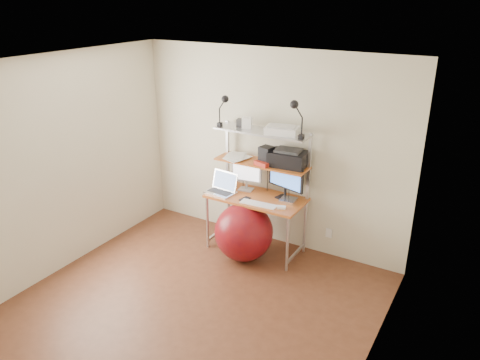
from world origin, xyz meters
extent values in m
plane|color=brown|center=(0.00, 0.00, 0.00)|extent=(3.60, 3.60, 0.00)
plane|color=white|center=(0.00, 0.00, 2.50)|extent=(3.60, 3.60, 0.00)
plane|color=beige|center=(0.00, 1.80, 1.25)|extent=(3.60, 0.00, 3.60)
plane|color=beige|center=(0.00, -1.80, 1.25)|extent=(3.60, 0.00, 3.60)
plane|color=beige|center=(-1.80, 0.00, 1.25)|extent=(0.00, 3.60, 3.60)
plane|color=beige|center=(1.80, 0.00, 1.25)|extent=(0.00, 3.60, 3.60)
cube|color=#C35D26|center=(0.00, 1.44, 0.72)|extent=(1.20, 0.60, 0.03)
cylinder|color=#BBBBC0|center=(-0.56, 1.18, 0.35)|extent=(0.04, 0.04, 0.71)
cylinder|color=#BBBBC0|center=(-0.56, 1.70, 0.35)|extent=(0.04, 0.04, 0.71)
cylinder|color=#BBBBC0|center=(0.56, 1.18, 0.35)|extent=(0.04, 0.04, 0.71)
cylinder|color=#BBBBC0|center=(0.56, 1.70, 0.35)|extent=(0.04, 0.04, 0.71)
cube|color=#BBBBC0|center=(-0.57, 1.70, 1.15)|extent=(0.03, 0.04, 0.84)
cube|color=#BBBBC0|center=(0.57, 1.70, 1.15)|extent=(0.03, 0.04, 0.84)
cube|color=#C35D26|center=(0.00, 1.57, 1.14)|extent=(1.18, 0.34, 0.02)
cube|color=#BBBBC0|center=(0.00, 1.57, 1.54)|extent=(1.18, 0.34, 0.02)
cube|color=white|center=(0.85, 1.79, 0.30)|extent=(0.08, 0.01, 0.12)
cube|color=silver|center=(-0.22, 1.56, 0.75)|extent=(0.19, 0.16, 0.01)
cylinder|color=silver|center=(-0.22, 1.58, 0.80)|extent=(0.03, 0.03, 0.10)
cube|color=silver|center=(-0.22, 1.58, 1.00)|extent=(0.39, 0.09, 0.29)
plane|color=white|center=(-0.22, 1.56, 1.00)|extent=(0.35, 0.05, 0.35)
cube|color=black|center=(0.32, 1.56, 0.75)|extent=(0.22, 0.19, 0.01)
cylinder|color=black|center=(0.32, 1.58, 0.81)|extent=(0.03, 0.03, 0.11)
cube|color=black|center=(0.32, 1.58, 1.03)|extent=(0.51, 0.17, 0.31)
plane|color=#4176DE|center=(0.32, 1.57, 1.03)|extent=(0.45, 0.12, 0.47)
cube|color=silver|center=(-0.44, 1.32, 0.75)|extent=(0.39, 0.30, 0.02)
cube|color=#313133|center=(-0.44, 1.32, 0.76)|extent=(0.33, 0.19, 0.00)
cube|color=silver|center=(-0.43, 1.44, 0.88)|extent=(0.37, 0.12, 0.24)
plane|color=#7B96CE|center=(-0.43, 1.44, 0.88)|extent=(0.34, 0.12, 0.32)
cube|color=white|center=(0.13, 1.25, 0.75)|extent=(0.45, 0.15, 0.01)
cube|color=white|center=(0.42, 1.29, 0.75)|extent=(0.11, 0.09, 0.03)
cube|color=silver|center=(0.40, 1.51, 0.76)|extent=(0.20, 0.20, 0.04)
cube|color=black|center=(-0.08, 1.30, 0.75)|extent=(0.10, 0.15, 0.01)
cube|color=black|center=(0.33, 1.62, 1.24)|extent=(0.46, 0.33, 0.18)
cube|color=#313133|center=(0.33, 1.62, 1.35)|extent=(0.32, 0.24, 0.03)
cube|color=black|center=(0.08, 1.55, 1.26)|extent=(0.17, 0.17, 0.22)
cube|color=#AF281C|center=(0.07, 1.48, 1.18)|extent=(0.22, 0.18, 0.05)
cube|color=white|center=(0.26, 1.57, 1.59)|extent=(0.42, 0.32, 0.08)
cube|color=silver|center=(0.26, 1.57, 1.64)|extent=(0.35, 0.25, 0.01)
cube|color=white|center=(-0.21, 1.58, 1.62)|extent=(0.14, 0.12, 0.13)
cube|color=#313133|center=(-0.31, 1.60, 1.60)|extent=(0.12, 0.12, 0.09)
cube|color=black|center=(-0.54, 1.47, 1.58)|extent=(0.05, 0.06, 0.05)
cylinder|color=black|center=(-0.54, 1.47, 1.69)|extent=(0.02, 0.02, 0.18)
sphere|color=black|center=(-0.45, 1.46, 1.90)|extent=(0.09, 0.09, 0.09)
cube|color=black|center=(0.54, 1.48, 1.58)|extent=(0.05, 0.06, 0.05)
cylinder|color=black|center=(0.54, 1.48, 1.70)|extent=(0.02, 0.02, 0.19)
sphere|color=black|center=(0.44, 1.47, 1.94)|extent=(0.10, 0.10, 0.10)
sphere|color=maroon|center=(-0.02, 1.18, 0.36)|extent=(0.72, 0.72, 0.72)
cube|color=white|center=(-0.41, 1.59, 1.15)|extent=(0.27, 0.32, 0.00)
cube|color=white|center=(-0.33, 1.52, 1.16)|extent=(0.29, 0.33, 0.00)
cube|color=white|center=(-0.38, 1.61, 1.16)|extent=(0.28, 0.33, 0.00)
cube|color=white|center=(-0.30, 1.55, 1.17)|extent=(0.27, 0.32, 0.00)
cube|color=white|center=(-0.36, 1.57, 1.17)|extent=(0.29, 0.33, 0.00)
camera|label=1|loc=(2.48, -3.22, 3.09)|focal=35.00mm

